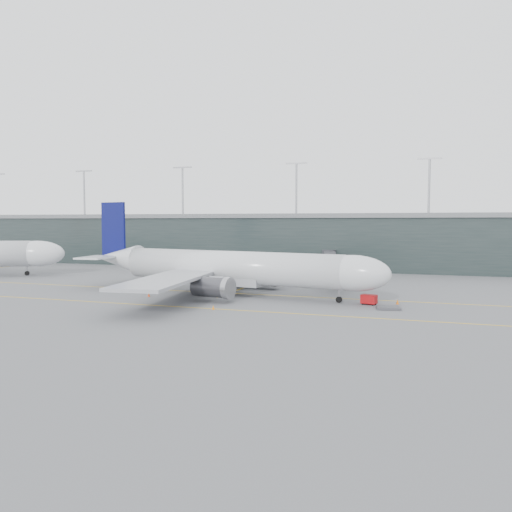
% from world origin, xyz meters
% --- Properties ---
extents(ground, '(320.00, 320.00, 0.00)m').
position_xyz_m(ground, '(0.00, 0.00, 0.00)').
color(ground, '#5A5A5F').
rests_on(ground, ground).
extents(taxiline_a, '(160.00, 0.25, 0.02)m').
position_xyz_m(taxiline_a, '(0.00, -4.00, 0.01)').
color(taxiline_a, gold).
rests_on(taxiline_a, ground).
extents(taxiline_b, '(160.00, 0.25, 0.02)m').
position_xyz_m(taxiline_b, '(0.00, -20.00, 0.01)').
color(taxiline_b, gold).
rests_on(taxiline_b, ground).
extents(taxiline_lead_main, '(0.25, 60.00, 0.02)m').
position_xyz_m(taxiline_lead_main, '(5.00, 20.00, 0.01)').
color(taxiline_lead_main, gold).
rests_on(taxiline_lead_main, ground).
extents(terminal, '(240.00, 36.00, 29.00)m').
position_xyz_m(terminal, '(-0.00, 58.00, 7.62)').
color(terminal, black).
rests_on(terminal, ground).
extents(main_aircraft, '(60.45, 56.12, 17.00)m').
position_xyz_m(main_aircraft, '(5.05, -4.94, 4.77)').
color(main_aircraft, silver).
rests_on(main_aircraft, ground).
extents(jet_bridge, '(9.96, 42.64, 5.73)m').
position_xyz_m(jet_bridge, '(20.38, 22.21, 4.29)').
color(jet_bridge, '#2F2E34').
rests_on(jet_bridge, ground).
extents(gse_cart, '(2.65, 2.06, 1.59)m').
position_xyz_m(gse_cart, '(30.37, -8.96, 0.88)').
color(gse_cart, '#9D0B0E').
rests_on(gse_cart, ground).
extents(baggage_dolly, '(3.86, 3.30, 0.34)m').
position_xyz_m(baggage_dolly, '(33.48, -12.05, 0.21)').
color(baggage_dolly, '#3C3C41').
rests_on(baggage_dolly, ground).
extents(uld_a, '(2.77, 2.50, 2.07)m').
position_xyz_m(uld_a, '(-3.63, 9.61, 1.09)').
color(uld_a, '#3B3B41').
rests_on(uld_a, ground).
extents(uld_b, '(2.30, 1.88, 2.03)m').
position_xyz_m(uld_b, '(-2.17, 10.98, 1.07)').
color(uld_b, '#3B3B41').
rests_on(uld_b, ground).
extents(uld_c, '(2.08, 1.84, 1.60)m').
position_xyz_m(uld_c, '(-0.43, 10.00, 0.84)').
color(uld_c, '#3B3B41').
rests_on(uld_c, ground).
extents(cone_nose, '(0.49, 0.49, 0.78)m').
position_xyz_m(cone_nose, '(34.65, -7.21, 0.39)').
color(cone_nose, '#D25C0B').
rests_on(cone_nose, ground).
extents(cone_wing_stbd, '(0.43, 0.43, 0.68)m').
position_xyz_m(cone_wing_stbd, '(8.77, -20.64, 0.34)').
color(cone_wing_stbd, orange).
rests_on(cone_wing_stbd, ground).
extents(cone_wing_port, '(0.39, 0.39, 0.62)m').
position_xyz_m(cone_wing_port, '(7.51, 10.22, 0.31)').
color(cone_wing_port, orange).
rests_on(cone_wing_port, ground).
extents(cone_tail, '(0.45, 0.45, 0.72)m').
position_xyz_m(cone_tail, '(-6.97, -12.18, 0.36)').
color(cone_tail, '#E0400C').
rests_on(cone_tail, ground).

